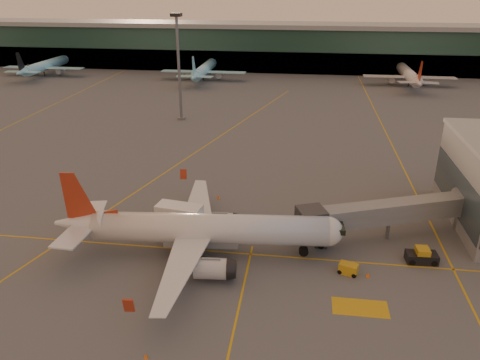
# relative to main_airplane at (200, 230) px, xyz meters

# --- Properties ---
(ground) EXTENTS (600.00, 600.00, 0.00)m
(ground) POSITION_rel_main_airplane_xyz_m (1.35, -4.15, -3.59)
(ground) COLOR #4C4F54
(ground) RESTS_ON ground
(taxi_markings) EXTENTS (100.12, 173.00, 0.01)m
(taxi_markings) POSITION_rel_main_airplane_xyz_m (-5.97, 40.34, -3.59)
(taxi_markings) COLOR gold
(taxi_markings) RESTS_ON ground
(terminal) EXTENTS (400.00, 20.00, 17.60)m
(terminal) POSITION_rel_main_airplane_xyz_m (1.35, 137.65, 5.17)
(terminal) COLOR #19382D
(terminal) RESTS_ON ground
(mast_west_near) EXTENTS (2.40, 2.40, 25.60)m
(mast_west_near) POSITION_rel_main_airplane_xyz_m (-18.65, 61.85, 11.27)
(mast_west_near) COLOR slate
(mast_west_near) RESTS_ON ground
(distant_aircraft_row) EXTENTS (290.00, 34.00, 13.00)m
(distant_aircraft_row) POSITION_rel_main_airplane_xyz_m (-19.65, 113.85, -3.59)
(distant_aircraft_row) COLOR #97E4FC
(distant_aircraft_row) RESTS_ON ground
(main_airplane) EXTENTS (36.66, 33.09, 11.06)m
(main_airplane) POSITION_rel_main_airplane_xyz_m (0.00, 0.00, 0.00)
(main_airplane) COLOR silver
(main_airplane) RESTS_ON ground
(jet_bridge) EXTENTS (25.90, 12.53, 5.59)m
(jet_bridge) POSITION_rel_main_airplane_xyz_m (25.63, 8.07, 0.24)
(jet_bridge) COLOR slate
(jet_bridge) RESTS_ON ground
(catering_truck) EXTENTS (6.48, 3.62, 4.77)m
(catering_truck) POSITION_rel_main_airplane_xyz_m (-3.70, 4.03, -0.88)
(catering_truck) COLOR #C13D1B
(catering_truck) RESTS_ON ground
(gpu_cart) EXTENTS (2.55, 2.01, 1.31)m
(gpu_cart) POSITION_rel_main_airplane_xyz_m (18.49, -1.79, -2.96)
(gpu_cart) COLOR #BE9017
(gpu_cart) RESTS_ON ground
(pushback_tug) EXTENTS (3.91, 2.28, 1.95)m
(pushback_tug) POSITION_rel_main_airplane_xyz_m (27.78, 2.09, -2.80)
(pushback_tug) COLOR black
(pushback_tug) RESTS_ON ground
(cone_nose) EXTENTS (0.45, 0.45, 0.58)m
(cone_nose) POSITION_rel_main_airplane_xyz_m (20.81, -2.14, -3.32)
(cone_nose) COLOR orange
(cone_nose) RESTS_ON ground
(cone_tail) EXTENTS (0.44, 0.44, 0.57)m
(cone_tail) POSITION_rel_main_airplane_xyz_m (-19.47, 1.22, -3.32)
(cone_tail) COLOR orange
(cone_tail) RESTS_ON ground
(cone_wing_right) EXTENTS (0.38, 0.38, 0.49)m
(cone_wing_right) POSITION_rel_main_airplane_xyz_m (-1.23, -18.40, -3.36)
(cone_wing_right) COLOR orange
(cone_wing_right) RESTS_ON ground
(cone_wing_left) EXTENTS (0.48, 0.48, 0.61)m
(cone_wing_left) POSITION_rel_main_airplane_xyz_m (-0.81, 16.81, -3.30)
(cone_wing_left) COLOR orange
(cone_wing_left) RESTS_ON ground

